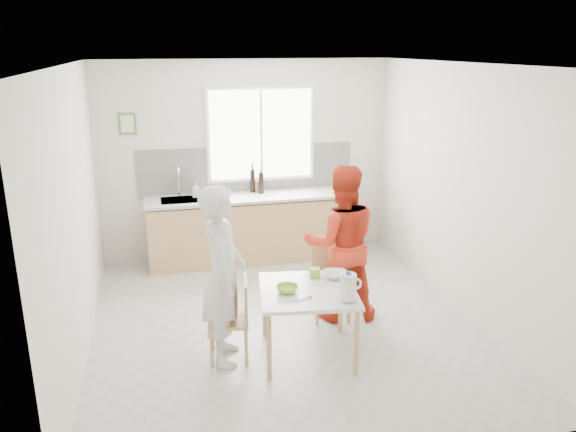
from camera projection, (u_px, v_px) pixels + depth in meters
name	position (u px, v px, depth m)	size (l,w,h in m)	color
ground	(284.00, 323.00, 6.05)	(4.50, 4.50, 0.00)	#B7B7B2
room_shell	(284.00, 174.00, 5.57)	(4.50, 4.50, 4.50)	silver
window	(261.00, 134.00, 7.67)	(1.50, 0.06, 1.30)	white
backsplash	(247.00, 169.00, 7.77)	(3.00, 0.02, 0.65)	white
picture_frame	(127.00, 124.00, 7.22)	(0.22, 0.03, 0.28)	#45833B
kitchen_counter	(252.00, 231.00, 7.74)	(2.84, 0.64, 1.37)	tan
dining_table	(308.00, 296.00, 5.26)	(1.01, 1.01, 0.68)	silver
chair_left	(235.00, 316.00, 5.25)	(0.42, 0.42, 0.81)	tan
chair_far	(330.00, 275.00, 6.11)	(0.45, 0.45, 0.86)	tan
person_white	(223.00, 275.00, 5.13)	(0.62, 0.41, 1.71)	silver
person_red	(341.00, 243.00, 5.96)	(0.83, 0.64, 1.70)	red
bowl_green	(287.00, 289.00, 5.17)	(0.20, 0.20, 0.06)	#88D030
bowl_white	(335.00, 275.00, 5.50)	(0.24, 0.24, 0.06)	white
milk_jug	(348.00, 286.00, 4.96)	(0.21, 0.15, 0.26)	white
green_box	(315.00, 273.00, 5.51)	(0.10, 0.10, 0.09)	#7DD030
spoon	(302.00, 299.00, 5.02)	(0.01, 0.01, 0.16)	#A5A5AA
cutting_board	(338.00, 192.00, 7.77)	(0.35, 0.25, 0.01)	#84BC2B
wine_bottle_a	(253.00, 181.00, 7.73)	(0.07, 0.07, 0.32)	black
wine_bottle_b	(261.00, 183.00, 7.66)	(0.07, 0.07, 0.30)	black
jar_amber	(257.00, 187.00, 7.73)	(0.06, 0.06, 0.16)	brown
soap_bottle	(196.00, 190.00, 7.49)	(0.09, 0.09, 0.20)	#999999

